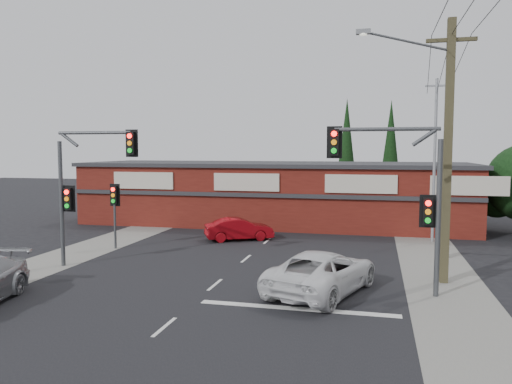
% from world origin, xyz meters
% --- Properties ---
extents(ground, '(120.00, 120.00, 0.00)m').
position_xyz_m(ground, '(0.00, 0.00, 0.00)').
color(ground, black).
rests_on(ground, ground).
extents(road_strip, '(14.00, 70.00, 0.01)m').
position_xyz_m(road_strip, '(0.00, 5.00, 0.01)').
color(road_strip, black).
rests_on(road_strip, ground).
extents(verge_left, '(3.00, 70.00, 0.02)m').
position_xyz_m(verge_left, '(-8.50, 5.00, 0.01)').
color(verge_left, gray).
rests_on(verge_left, ground).
extents(verge_right, '(3.00, 70.00, 0.02)m').
position_xyz_m(verge_right, '(8.50, 5.00, 0.01)').
color(verge_right, gray).
rests_on(verge_right, ground).
extents(stop_line, '(6.50, 0.35, 0.01)m').
position_xyz_m(stop_line, '(3.50, -1.50, 0.01)').
color(stop_line, silver).
rests_on(stop_line, ground).
extents(white_suv, '(4.13, 5.97, 1.52)m').
position_xyz_m(white_suv, '(4.08, 0.59, 0.76)').
color(white_suv, white).
rests_on(white_suv, ground).
extents(red_sedan, '(4.02, 2.95, 1.26)m').
position_xyz_m(red_sedan, '(-1.62, 9.89, 0.63)').
color(red_sedan, '#970910').
rests_on(red_sedan, ground).
extents(lane_dashes, '(0.12, 48.11, 0.01)m').
position_xyz_m(lane_dashes, '(0.00, 5.25, 0.01)').
color(lane_dashes, silver).
rests_on(lane_dashes, ground).
extents(shop_building, '(27.30, 8.40, 4.22)m').
position_xyz_m(shop_building, '(-0.99, 16.99, 2.13)').
color(shop_building, '#551611').
rests_on(shop_building, ground).
extents(conifer_near, '(1.80, 1.80, 9.25)m').
position_xyz_m(conifer_near, '(3.50, 24.00, 5.48)').
color(conifer_near, '#2D2116').
rests_on(conifer_near, ground).
extents(conifer_far, '(1.80, 1.80, 9.25)m').
position_xyz_m(conifer_far, '(7.00, 26.00, 5.48)').
color(conifer_far, '#2D2116').
rests_on(conifer_far, ground).
extents(traffic_mast_left, '(3.77, 0.27, 5.97)m').
position_xyz_m(traffic_mast_left, '(-6.43, 2.00, 3.93)').
color(traffic_mast_left, '#47494C').
rests_on(traffic_mast_left, ground).
extents(traffic_mast_right, '(3.96, 0.27, 5.97)m').
position_xyz_m(traffic_mast_right, '(6.86, 1.00, 3.95)').
color(traffic_mast_right, '#47494C').
rests_on(traffic_mast_right, ground).
extents(pedestal_signal, '(0.55, 0.27, 3.38)m').
position_xyz_m(pedestal_signal, '(-7.20, 6.01, 2.41)').
color(pedestal_signal, '#47494C').
rests_on(pedestal_signal, ground).
extents(utility_pole, '(4.38, 0.59, 10.00)m').
position_xyz_m(utility_pole, '(8.36, 2.99, 5.40)').
color(utility_pole, '#4D452B').
rests_on(utility_pole, ground).
extents(steel_pole, '(1.20, 0.16, 9.00)m').
position_xyz_m(steel_pole, '(9.00, 12.00, 4.70)').
color(steel_pole, gray).
rests_on(steel_pole, ground).
extents(power_lines, '(2.01, 29.00, 1.22)m').
position_xyz_m(power_lines, '(8.47, -2.47, 9.04)').
color(power_lines, black).
rests_on(power_lines, ground).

